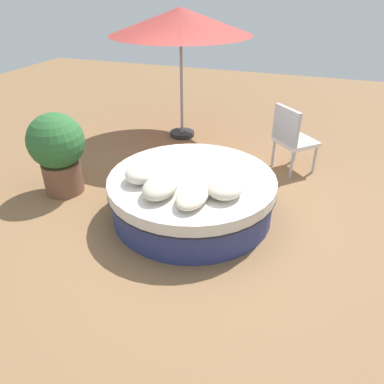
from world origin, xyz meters
TOP-DOWN VIEW (x-y plane):
  - ground_plane at (0.00, 0.00)m, footprint 16.00×16.00m
  - round_bed at (0.00, 0.00)m, footprint 1.98×1.98m
  - throw_pillow_0 at (-0.28, 0.50)m, footprint 0.44×0.37m
  - throw_pillow_1 at (-0.49, 0.19)m, footprint 0.52×0.35m
  - throw_pillow_2 at (-0.52, -0.19)m, footprint 0.53×0.31m
  - throw_pillow_3 at (-0.27, -0.47)m, footprint 0.46×0.38m
  - patio_chair at (1.59, -0.96)m, footprint 0.72×0.72m
  - patio_umbrella at (2.36, 1.02)m, footprint 2.31×2.31m
  - planter at (-0.04, 1.82)m, footprint 0.72×0.72m

SIDE VIEW (x-z plane):
  - ground_plane at x=0.00m, z-range 0.00..0.00m
  - round_bed at x=0.00m, z-range 0.01..0.52m
  - patio_chair at x=1.59m, z-range 0.07..1.05m
  - throw_pillow_2 at x=-0.52m, z-range 0.52..0.66m
  - throw_pillow_3 at x=-0.27m, z-range 0.52..0.70m
  - throw_pillow_1 at x=-0.49m, z-range 0.52..0.70m
  - planter at x=-0.04m, z-range 0.07..1.16m
  - throw_pillow_0 at x=-0.28m, z-range 0.52..0.72m
  - patio_umbrella at x=2.36m, z-range 0.85..2.98m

